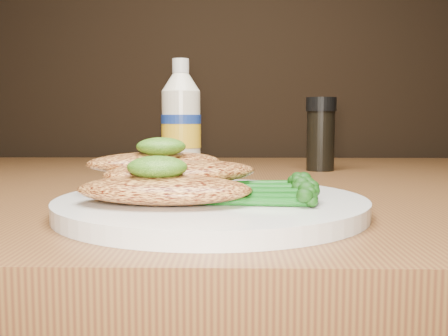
{
  "coord_description": "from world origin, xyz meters",
  "views": [
    {
      "loc": [
        0.02,
        0.37,
        0.83
      ],
      "look_at": [
        0.01,
        0.82,
        0.79
      ],
      "focal_mm": 41.33,
      "sensor_mm": 36.0,
      "label": 1
    }
  ],
  "objects": [
    {
      "name": "chicken_front",
      "position": [
        -0.04,
        0.78,
        0.78
      ],
      "size": [
        0.15,
        0.08,
        0.02
      ],
      "primitive_type": "ellipsoid",
      "rotation": [
        0.0,
        0.0,
        -0.06
      ],
      "color": "#DD9546",
      "rests_on": "plate"
    },
    {
      "name": "chicken_back",
      "position": [
        -0.05,
        0.86,
        0.79
      ],
      "size": [
        0.14,
        0.11,
        0.02
      ],
      "primitive_type": "ellipsoid",
      "rotation": [
        0.0,
        0.0,
        0.43
      ],
      "color": "#DD9546",
      "rests_on": "plate"
    },
    {
      "name": "pesto_front",
      "position": [
        -0.04,
        0.79,
        0.79
      ],
      "size": [
        0.06,
        0.06,
        0.02
      ],
      "primitive_type": "ellipsoid",
      "rotation": [
        0.0,
        0.0,
        -0.33
      ],
      "color": "#133808",
      "rests_on": "chicken_front"
    },
    {
      "name": "broccolini_bundle",
      "position": [
        0.04,
        0.81,
        0.77
      ],
      "size": [
        0.16,
        0.14,
        0.02
      ],
      "primitive_type": null,
      "rotation": [
        0.0,
        0.0,
        0.34
      ],
      "color": "#125615",
      "rests_on": "plate"
    },
    {
      "name": "chicken_mid",
      "position": [
        -0.03,
        0.83,
        0.78
      ],
      "size": [
        0.16,
        0.13,
        0.02
      ],
      "primitive_type": "ellipsoid",
      "rotation": [
        0.0,
        0.0,
        0.46
      ],
      "color": "#DD9546",
      "rests_on": "plate"
    },
    {
      "name": "mayo_bottle",
      "position": [
        -0.06,
        1.17,
        0.84
      ],
      "size": [
        0.08,
        0.08,
        0.17
      ],
      "primitive_type": null,
      "rotation": [
        0.0,
        0.0,
        -0.3
      ],
      "color": "white",
      "rests_on": "dining_table"
    },
    {
      "name": "plate",
      "position": [
        0.0,
        0.82,
        0.76
      ],
      "size": [
        0.27,
        0.27,
        0.01
      ],
      "primitive_type": "cylinder",
      "color": "white",
      "rests_on": "dining_table"
    },
    {
      "name": "pesto_back",
      "position": [
        -0.05,
        0.85,
        0.81
      ],
      "size": [
        0.05,
        0.04,
        0.02
      ],
      "primitive_type": "ellipsoid",
      "rotation": [
        0.0,
        0.0,
        0.03
      ],
      "color": "#133808",
      "rests_on": "chicken_back"
    },
    {
      "name": "pepper_grinder",
      "position": [
        0.16,
        1.19,
        0.81
      ],
      "size": [
        0.06,
        0.06,
        0.12
      ],
      "primitive_type": null,
      "rotation": [
        0.0,
        0.0,
        -0.22
      ],
      "color": "black",
      "rests_on": "dining_table"
    }
  ]
}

